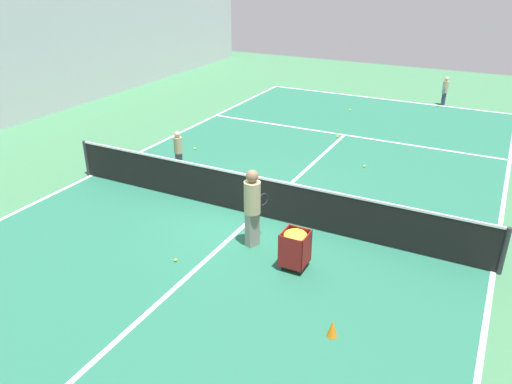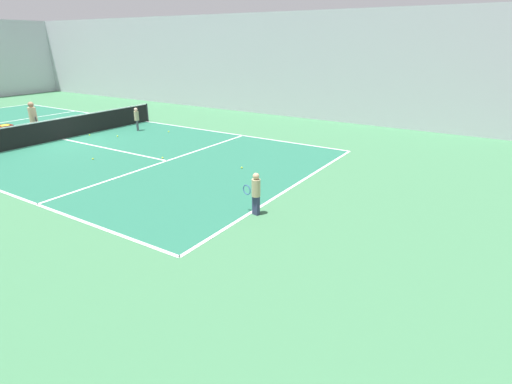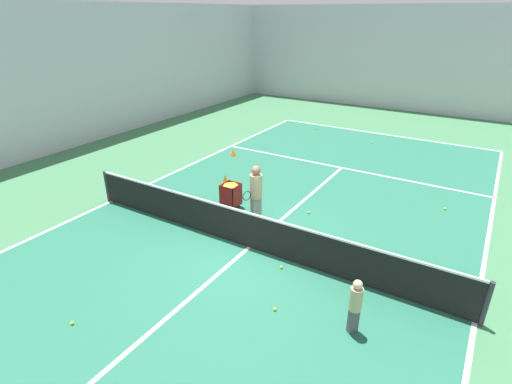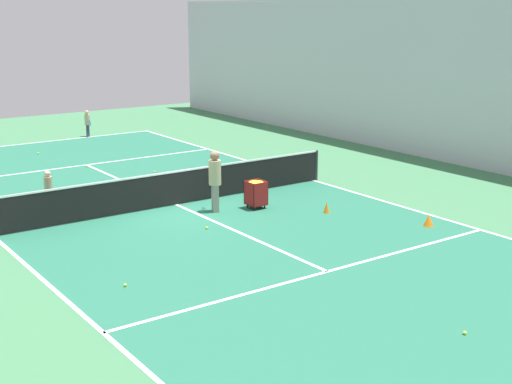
# 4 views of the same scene
# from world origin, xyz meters

# --- Properties ---
(ground_plane) EXTENTS (40.71, 40.71, 0.00)m
(ground_plane) POSITION_xyz_m (0.00, 0.00, 0.00)
(ground_plane) COLOR #3D754C
(court_playing_area) EXTENTS (10.60, 24.77, 0.00)m
(court_playing_area) POSITION_xyz_m (0.00, 0.00, 0.00)
(court_playing_area) COLOR #23664C
(court_playing_area) RESTS_ON ground
(line_baseline_far) EXTENTS (10.60, 0.10, 0.00)m
(line_baseline_far) POSITION_xyz_m (0.00, 12.38, 0.01)
(line_baseline_far) COLOR white
(line_baseline_far) RESTS_ON ground
(line_sideline_left) EXTENTS (0.10, 24.77, 0.00)m
(line_sideline_left) POSITION_xyz_m (-5.30, 0.00, 0.01)
(line_sideline_left) COLOR white
(line_sideline_left) RESTS_ON ground
(line_sideline_right) EXTENTS (0.10, 24.77, 0.00)m
(line_sideline_right) POSITION_xyz_m (5.30, 0.00, 0.01)
(line_sideline_right) COLOR white
(line_sideline_right) RESTS_ON ground
(line_service_far) EXTENTS (10.60, 0.10, 0.00)m
(line_service_far) POSITION_xyz_m (0.00, 6.81, 0.01)
(line_service_far) COLOR white
(line_service_far) RESTS_ON ground
(line_centre_service) EXTENTS (0.10, 13.62, 0.00)m
(line_centre_service) POSITION_xyz_m (0.00, 0.00, 0.01)
(line_centre_service) COLOR white
(line_centre_service) RESTS_ON ground
(hall_enclosure_far) EXTENTS (22.54, 0.15, 6.03)m
(hall_enclosure_far) POSITION_xyz_m (0.00, 18.43, 3.02)
(hall_enclosure_far) COLOR silver
(hall_enclosure_far) RESTS_ON ground
(tennis_net) EXTENTS (10.90, 0.10, 1.03)m
(tennis_net) POSITION_xyz_m (0.00, 0.00, 0.53)
(tennis_net) COLOR #2D2D33
(tennis_net) RESTS_ON ground
(coach_at_net) EXTENTS (0.46, 0.71, 1.76)m
(coach_at_net) POSITION_xyz_m (-0.57, 1.27, 1.01)
(coach_at_net) COLOR gray
(coach_at_net) RESTS_ON ground
(child_midcourt) EXTENTS (0.34, 0.34, 1.20)m
(child_midcourt) POSITION_xyz_m (3.30, -1.49, 0.69)
(child_midcourt) COLOR #4C4C56
(child_midcourt) RESTS_ON ground
(ball_cart) EXTENTS (0.51, 0.52, 0.83)m
(ball_cart) POSITION_xyz_m (-1.72, 1.66, 0.57)
(ball_cart) COLOR maroon
(ball_cart) RESTS_ON ground
(training_cone_0) EXTENTS (0.27, 0.27, 0.31)m
(training_cone_0) POSITION_xyz_m (-4.46, 5.77, 0.16)
(training_cone_0) COLOR orange
(training_cone_0) RESTS_ON ground
(training_cone_1) EXTENTS (0.18, 0.18, 0.31)m
(training_cone_1) POSITION_xyz_m (-3.07, 3.23, 0.16)
(training_cone_1) COLOR orange
(training_cone_1) RESTS_ON ground
(tennis_ball_0) EXTENTS (0.07, 0.07, 0.07)m
(tennis_ball_0) POSITION_xyz_m (0.07, 10.61, 0.04)
(tennis_ball_0) COLOR yellow
(tennis_ball_0) RESTS_ON ground
(tennis_ball_1) EXTENTS (0.07, 0.07, 0.07)m
(tennis_ball_1) POSITION_xyz_m (4.02, 5.02, 0.04)
(tennis_ball_1) COLOR yellow
(tennis_ball_1) RESTS_ON ground
(tennis_ball_3) EXTENTS (0.07, 0.07, 0.07)m
(tennis_ball_3) POSITION_xyz_m (1.74, -1.76, 0.04)
(tennis_ball_3) COLOR yellow
(tennis_ball_3) RESTS_ON ground
(tennis_ball_5) EXTENTS (0.07, 0.07, 0.07)m
(tennis_ball_5) POSITION_xyz_m (-3.07, 11.52, 0.04)
(tennis_ball_5) COLOR yellow
(tennis_ball_5) RESTS_ON ground
(tennis_ball_7) EXTENTS (0.07, 0.07, 0.07)m
(tennis_ball_7) POSITION_xyz_m (1.16, -0.39, 0.04)
(tennis_ball_7) COLOR yellow
(tennis_ball_7) RESTS_ON ground
(tennis_ball_8) EXTENTS (0.07, 0.07, 0.07)m
(tennis_ball_8) POSITION_xyz_m (-1.46, -4.20, 0.04)
(tennis_ball_8) COLOR yellow
(tennis_ball_8) RESTS_ON ground
(tennis_ball_9) EXTENTS (0.07, 0.07, 0.07)m
(tennis_ball_9) POSITION_xyz_m (0.53, 2.57, 0.04)
(tennis_ball_9) COLOR yellow
(tennis_ball_9) RESTS_ON ground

